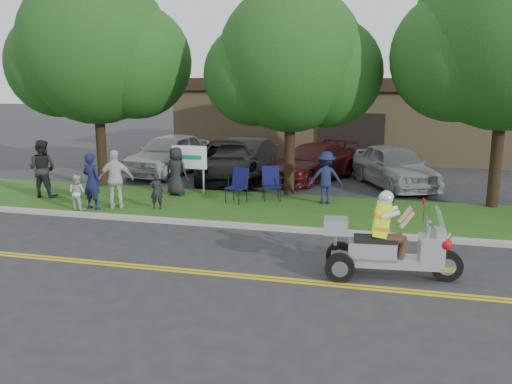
% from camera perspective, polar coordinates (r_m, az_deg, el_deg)
% --- Properties ---
extents(ground, '(120.00, 120.00, 0.00)m').
position_cam_1_polar(ground, '(12.18, -5.29, -7.60)').
color(ground, '#28282B').
rests_on(ground, ground).
extents(centerline_near, '(60.00, 0.10, 0.01)m').
position_cam_1_polar(centerline_near, '(11.67, -6.24, -8.50)').
color(centerline_near, gold).
rests_on(centerline_near, ground).
extents(centerline_far, '(60.00, 0.10, 0.01)m').
position_cam_1_polar(centerline_far, '(11.81, -5.97, -8.23)').
color(centerline_far, gold).
rests_on(centerline_far, ground).
extents(curb, '(60.00, 0.25, 0.12)m').
position_cam_1_polar(curb, '(14.94, -1.40, -3.58)').
color(curb, '#A8A89E').
rests_on(curb, ground).
extents(grass_verge, '(60.00, 4.00, 0.10)m').
position_cam_1_polar(grass_verge, '(16.95, 0.56, -1.68)').
color(grass_verge, '#254C14').
rests_on(grass_verge, ground).
extents(commercial_building, '(18.00, 8.20, 4.00)m').
position_cam_1_polar(commercial_building, '(29.90, 10.68, 7.92)').
color(commercial_building, '#9E7F5B').
rests_on(commercial_building, ground).
extents(tree_left, '(6.62, 5.40, 7.78)m').
position_cam_1_polar(tree_left, '(20.61, -16.32, 13.74)').
color(tree_left, '#332114').
rests_on(tree_left, ground).
extents(tree_mid, '(5.88, 4.80, 7.05)m').
position_cam_1_polar(tree_mid, '(18.33, 3.86, 13.14)').
color(tree_mid, '#332114').
rests_on(tree_mid, ground).
extents(tree_right, '(6.86, 5.60, 8.07)m').
position_cam_1_polar(tree_right, '(18.13, 25.09, 13.95)').
color(tree_right, '#332114').
rests_on(tree_right, ground).
extents(business_sign, '(1.25, 0.06, 1.75)m').
position_cam_1_polar(business_sign, '(18.89, -7.01, 3.38)').
color(business_sign, silver).
rests_on(business_sign, ground).
extents(trike_scooter, '(2.83, 0.99, 1.85)m').
position_cam_1_polar(trike_scooter, '(11.48, 13.48, -5.74)').
color(trike_scooter, black).
rests_on(trike_scooter, ground).
extents(lawn_chair_a, '(0.74, 0.75, 1.11)m').
position_cam_1_polar(lawn_chair_a, '(17.43, -1.87, 0.96)').
color(lawn_chair_a, black).
rests_on(lawn_chair_a, grass_verge).
extents(lawn_chair_b, '(0.75, 0.76, 1.10)m').
position_cam_1_polar(lawn_chair_b, '(17.76, 1.60, 1.16)').
color(lawn_chair_b, black).
rests_on(lawn_chair_b, grass_verge).
extents(spectator_adult_left, '(0.70, 0.53, 1.72)m').
position_cam_1_polar(spectator_adult_left, '(17.21, -16.91, 1.09)').
color(spectator_adult_left, '#16173D').
rests_on(spectator_adult_left, grass_verge).
extents(spectator_adult_mid, '(0.99, 0.81, 1.92)m').
position_cam_1_polar(spectator_adult_mid, '(19.45, -21.57, 2.30)').
color(spectator_adult_mid, black).
rests_on(spectator_adult_mid, grass_verge).
extents(spectator_adult_right, '(1.14, 0.78, 1.80)m').
position_cam_1_polar(spectator_adult_right, '(17.10, -14.53, 1.31)').
color(spectator_adult_right, silver).
rests_on(spectator_adult_right, grass_verge).
extents(spectator_chair_a, '(1.20, 0.85, 1.68)m').
position_cam_1_polar(spectator_chair_a, '(17.33, 7.33, 1.53)').
color(spectator_chair_a, '#171E41').
rests_on(spectator_chair_a, grass_verge).
extents(spectator_chair_b, '(0.88, 0.64, 1.65)m').
position_cam_1_polar(spectator_chair_b, '(18.60, -8.40, 2.18)').
color(spectator_chair_b, black).
rests_on(spectator_chair_b, grass_verge).
extents(child_left, '(0.46, 0.37, 1.10)m').
position_cam_1_polar(child_left, '(16.81, -10.43, 0.10)').
color(child_left, black).
rests_on(child_left, grass_verge).
extents(child_right, '(0.57, 0.46, 1.08)m').
position_cam_1_polar(child_right, '(17.26, -18.32, -0.04)').
color(child_right, beige).
rests_on(child_right, grass_verge).
extents(parked_car_far_left, '(2.71, 5.26, 1.71)m').
position_cam_1_polar(parked_car_far_left, '(23.40, -9.13, 4.01)').
color(parked_car_far_left, '#B7BBBF').
rests_on(parked_car_far_left, ground).
extents(parked_car_left, '(1.96, 4.85, 1.57)m').
position_cam_1_polar(parked_car_left, '(22.26, -1.26, 3.56)').
color(parked_car_left, '#303033').
rests_on(parked_car_left, ground).
extents(parked_car_mid, '(4.14, 5.99, 1.52)m').
position_cam_1_polar(parked_car_mid, '(21.69, -3.07, 3.25)').
color(parked_car_mid, black).
rests_on(parked_car_mid, ground).
extents(parked_car_right, '(3.85, 5.30, 1.43)m').
position_cam_1_polar(parked_car_right, '(21.79, 5.92, 3.12)').
color(parked_car_right, '#461110').
rests_on(parked_car_right, ground).
extents(parked_car_far_right, '(3.71, 5.09, 1.61)m').
position_cam_1_polar(parked_car_far_right, '(20.90, 14.38, 2.68)').
color(parked_car_far_right, '#999CA0').
rests_on(parked_car_far_right, ground).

